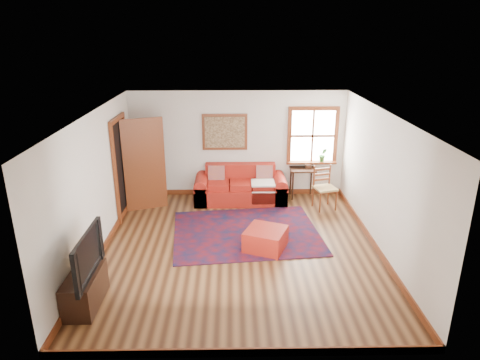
{
  "coord_description": "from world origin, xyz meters",
  "views": [
    {
      "loc": [
        -0.12,
        -6.98,
        3.83
      ],
      "look_at": [
        0.01,
        0.6,
        1.13
      ],
      "focal_mm": 32.0,
      "sensor_mm": 36.0,
      "label": 1
    }
  ],
  "objects_px": {
    "side_table": "(303,173)",
    "red_ottoman": "(266,239)",
    "red_leather_sofa": "(241,189)",
    "media_cabinet": "(85,289)",
    "ladder_back_chair": "(324,186)"
  },
  "relations": [
    {
      "from": "red_leather_sofa",
      "to": "side_table",
      "type": "bearing_deg",
      "value": 7.48
    },
    {
      "from": "red_leather_sofa",
      "to": "media_cabinet",
      "type": "bearing_deg",
      "value": -120.44
    },
    {
      "from": "side_table",
      "to": "red_leather_sofa",
      "type": "bearing_deg",
      "value": -172.52
    },
    {
      "from": "red_leather_sofa",
      "to": "media_cabinet",
      "type": "relative_size",
      "value": 2.28
    },
    {
      "from": "red_ottoman",
      "to": "side_table",
      "type": "distance_m",
      "value": 2.78
    },
    {
      "from": "red_ottoman",
      "to": "ladder_back_chair",
      "type": "height_order",
      "value": "ladder_back_chair"
    },
    {
      "from": "red_ottoman",
      "to": "ladder_back_chair",
      "type": "distance_m",
      "value": 2.4
    },
    {
      "from": "side_table",
      "to": "media_cabinet",
      "type": "relative_size",
      "value": 0.77
    },
    {
      "from": "side_table",
      "to": "red_ottoman",
      "type": "bearing_deg",
      "value": -112.56
    },
    {
      "from": "red_ottoman",
      "to": "red_leather_sofa",
      "type": "bearing_deg",
      "value": 122.23
    },
    {
      "from": "ladder_back_chair",
      "to": "side_table",
      "type": "bearing_deg",
      "value": 120.4
    },
    {
      "from": "red_leather_sofa",
      "to": "side_table",
      "type": "relative_size",
      "value": 2.96
    },
    {
      "from": "red_ottoman",
      "to": "side_table",
      "type": "height_order",
      "value": "side_table"
    },
    {
      "from": "red_ottoman",
      "to": "media_cabinet",
      "type": "relative_size",
      "value": 0.73
    },
    {
      "from": "side_table",
      "to": "ladder_back_chair",
      "type": "distance_m",
      "value": 0.75
    }
  ]
}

